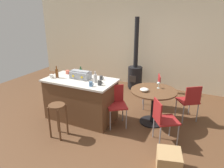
# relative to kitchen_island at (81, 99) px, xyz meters

# --- Properties ---
(ground_plane) EXTENTS (8.80, 8.80, 0.00)m
(ground_plane) POSITION_rel_kitchen_island_xyz_m (0.61, 0.12, -0.47)
(ground_plane) COLOR brown
(back_wall) EXTENTS (8.00, 0.10, 2.70)m
(back_wall) POSITION_rel_kitchen_island_xyz_m (0.61, 2.83, 0.88)
(back_wall) COLOR beige
(back_wall) RESTS_ON ground_plane
(kitchen_island) EXTENTS (1.56, 0.84, 0.94)m
(kitchen_island) POSITION_rel_kitchen_island_xyz_m (0.00, 0.00, 0.00)
(kitchen_island) COLOR brown
(kitchen_island) RESTS_ON ground_plane
(wooden_stool) EXTENTS (0.31, 0.31, 0.68)m
(wooden_stool) POSITION_rel_kitchen_island_xyz_m (0.01, -0.82, 0.01)
(wooden_stool) COLOR brown
(wooden_stool) RESTS_ON ground_plane
(dining_table) EXTENTS (0.97, 0.97, 0.77)m
(dining_table) POSITION_rel_kitchen_island_xyz_m (1.52, 0.50, 0.11)
(dining_table) COLOR black
(dining_table) RESTS_ON ground_plane
(folding_chair_near) EXTENTS (0.56, 0.56, 0.87)m
(folding_chair_near) POSITION_rel_kitchen_island_xyz_m (0.83, 0.09, 0.04)
(folding_chair_near) COLOR maroon
(folding_chair_near) RESTS_ON ground_plane
(folding_chair_far) EXTENTS (0.56, 0.56, 0.86)m
(folding_chair_far) POSITION_rel_kitchen_island_xyz_m (1.88, -0.15, 0.03)
(folding_chair_far) COLOR maroon
(folding_chair_far) RESTS_ON ground_plane
(folding_chair_left) EXTENTS (0.56, 0.56, 0.85)m
(folding_chair_left) POSITION_rel_kitchen_island_xyz_m (2.22, 0.92, 0.03)
(folding_chair_left) COLOR maroon
(folding_chair_left) RESTS_ON ground_plane
(folding_chair_right) EXTENTS (0.51, 0.51, 0.86)m
(folding_chair_right) POSITION_rel_kitchen_island_xyz_m (1.34, 1.24, 0.04)
(folding_chair_right) COLOR maroon
(folding_chair_right) RESTS_ON ground_plane
(wood_stove) EXTENTS (0.44, 0.45, 2.18)m
(wood_stove) POSITION_rel_kitchen_island_xyz_m (0.46, 2.33, 0.06)
(wood_stove) COLOR black
(wood_stove) RESTS_ON ground_plane
(toolbox) EXTENTS (0.44, 0.24, 0.18)m
(toolbox) POSITION_rel_kitchen_island_xyz_m (-0.02, 0.06, 0.55)
(toolbox) COLOR gray
(toolbox) RESTS_ON kitchen_island
(bottle_0) EXTENTS (0.07, 0.07, 0.27)m
(bottle_0) POSITION_rel_kitchen_island_xyz_m (-0.53, -0.11, 0.57)
(bottle_0) COLOR #603314
(bottle_0) RESTS_ON kitchen_island
(bottle_1) EXTENTS (0.06, 0.06, 0.20)m
(bottle_1) POSITION_rel_kitchen_island_xyz_m (-0.17, 0.30, 0.54)
(bottle_1) COLOR #194C23
(bottle_1) RESTS_ON kitchen_island
(bottle_2) EXTENTS (0.08, 0.08, 0.24)m
(bottle_2) POSITION_rel_kitchen_island_xyz_m (0.40, -0.02, 0.56)
(bottle_2) COLOR #B7B2AD
(bottle_2) RESTS_ON kitchen_island
(cup_0) EXTENTS (0.11, 0.08, 0.09)m
(cup_0) POSITION_rel_kitchen_island_xyz_m (0.44, -0.26, 0.51)
(cup_0) COLOR #4C7099
(cup_0) RESTS_ON kitchen_island
(cup_1) EXTENTS (0.11, 0.07, 0.09)m
(cup_1) POSITION_rel_kitchen_island_xyz_m (0.42, 0.19, 0.51)
(cup_1) COLOR #383838
(cup_1) RESTS_ON kitchen_island
(cup_2) EXTENTS (0.12, 0.08, 0.08)m
(cup_2) POSITION_rel_kitchen_island_xyz_m (-0.63, -0.18, 0.51)
(cup_2) COLOR white
(cup_2) RESTS_ON kitchen_island
(cup_3) EXTENTS (0.12, 0.09, 0.09)m
(cup_3) POSITION_rel_kitchen_island_xyz_m (-0.49, 0.23, 0.51)
(cup_3) COLOR #DB6651
(cup_3) RESTS_ON kitchen_island
(cup_4) EXTENTS (0.12, 0.08, 0.10)m
(cup_4) POSITION_rel_kitchen_island_xyz_m (0.56, -0.13, 0.52)
(cup_4) COLOR #383838
(cup_4) RESTS_ON kitchen_island
(wine_glass) EXTENTS (0.07, 0.07, 0.14)m
(wine_glass) POSITION_rel_kitchen_island_xyz_m (1.57, 0.66, 0.40)
(wine_glass) COLOR silver
(wine_glass) RESTS_ON dining_table
(serving_bowl) EXTENTS (0.18, 0.18, 0.07)m
(serving_bowl) POSITION_rel_kitchen_island_xyz_m (1.35, 0.35, 0.33)
(serving_bowl) COLOR white
(serving_bowl) RESTS_ON dining_table
(cardboard_box) EXTENTS (0.46, 0.48, 0.33)m
(cardboard_box) POSITION_rel_kitchen_island_xyz_m (2.15, -0.85, -0.31)
(cardboard_box) COLOR tan
(cardboard_box) RESTS_ON ground_plane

